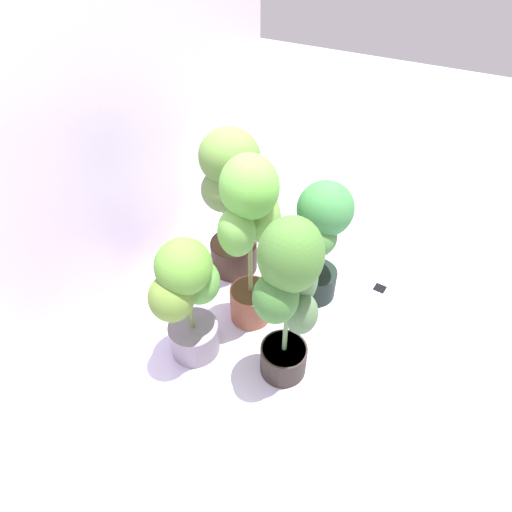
{
  "coord_description": "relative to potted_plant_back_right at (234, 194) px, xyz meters",
  "views": [
    {
      "loc": [
        -1.46,
        -0.53,
        1.96
      ],
      "look_at": [
        -0.01,
        0.14,
        0.45
      ],
      "focal_mm": 32.37,
      "sensor_mm": 36.0,
      "label": 1
    }
  ],
  "objects": [
    {
      "name": "potted_plant_front_right",
      "position": [
        -0.03,
        -0.5,
        -0.08
      ],
      "size": [
        0.4,
        0.37,
        0.75
      ],
      "color": "black",
      "rests_on": "ground"
    },
    {
      "name": "potted_plant_center",
      "position": [
        -0.31,
        -0.24,
        0.08
      ],
      "size": [
        0.42,
        0.37,
        0.99
      ],
      "color": "#92523B",
      "rests_on": "ground"
    },
    {
      "name": "potted_plant_front_left",
      "position": [
        -0.55,
        -0.53,
        0.03
      ],
      "size": [
        0.37,
        0.35,
        0.93
      ],
      "color": "#2D251F",
      "rests_on": "ground"
    },
    {
      "name": "potted_plant_back_right",
      "position": [
        0.0,
        0.0,
        0.0
      ],
      "size": [
        0.42,
        0.39,
        0.91
      ],
      "color": "#35231A",
      "rests_on": "ground"
    },
    {
      "name": "potted_plant_back_left",
      "position": [
        -0.63,
        -0.08,
        -0.12
      ],
      "size": [
        0.44,
        0.33,
        0.71
      ],
      "color": "slate",
      "rests_on": "ground"
    },
    {
      "name": "hygrometer_box",
      "position": [
        0.16,
        -0.83,
        -0.52
      ],
      "size": [
        0.09,
        0.09,
        0.03
      ],
      "rotation": [
        0.0,
        0.0,
        -1.71
      ],
      "color": "white",
      "rests_on": "ground"
    },
    {
      "name": "mylar_back_wall",
      "position": [
        -0.29,
        0.45,
        0.47
      ],
      "size": [
        3.2,
        0.01,
        2.0
      ],
      "primitive_type": "cube",
      "color": "silver",
      "rests_on": "ground"
    },
    {
      "name": "ground_plane",
      "position": [
        -0.29,
        -0.41,
        -0.53
      ],
      "size": [
        8.0,
        8.0,
        0.0
      ],
      "primitive_type": "plane",
      "color": "silver",
      "rests_on": "ground"
    }
  ]
}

